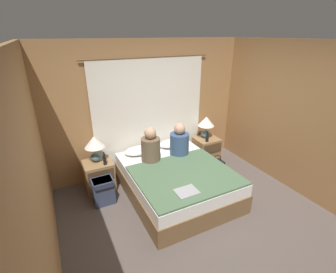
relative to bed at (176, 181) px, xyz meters
name	(u,v)px	position (x,y,z in m)	size (l,w,h in m)	color
ground_plane	(204,225)	(0.00, -0.87, -0.25)	(16.00, 16.00, 0.00)	#564C47
wall_back	(149,108)	(0.00, 1.10, 1.00)	(3.96, 0.06, 2.50)	#A37547
wall_left	(37,189)	(-1.95, -0.87, 1.00)	(0.06, 3.99, 2.50)	#A37547
wall_right	(310,124)	(1.95, -0.87, 1.00)	(0.06, 3.99, 2.50)	#A37547
curtain_panel	(151,117)	(0.00, 1.03, 0.84)	(2.40, 0.02, 2.20)	white
bed	(176,181)	(0.00, 0.00, 0.00)	(1.58, 1.96, 0.51)	brown
nightstand_left	(99,176)	(-1.14, 0.73, 0.01)	(0.48, 0.45, 0.53)	#937047
nightstand_right	(206,150)	(1.14, 0.73, 0.01)	(0.48, 0.45, 0.53)	#937047
lamp_left	(95,145)	(-1.14, 0.79, 0.59)	(0.34, 0.34, 0.46)	slate
lamp_right	(206,124)	(1.14, 0.79, 0.59)	(0.34, 0.34, 0.46)	slate
pillow_left	(140,150)	(-0.35, 0.76, 0.32)	(0.59, 0.35, 0.12)	white
pillow_right	(173,143)	(0.35, 0.76, 0.32)	(0.59, 0.35, 0.12)	white
blanket_on_bed	(185,175)	(0.00, -0.29, 0.27)	(1.52, 1.31, 0.03)	#4C6B4C
person_left_in_bed	(151,147)	(-0.28, 0.39, 0.52)	(0.33, 0.33, 0.63)	brown
person_right_in_bed	(179,142)	(0.28, 0.39, 0.51)	(0.34, 0.34, 0.61)	#38517A
beer_bottle_on_left_stand	(105,159)	(-1.04, 0.60, 0.37)	(0.06, 0.06, 0.24)	black
beer_bottle_on_right_stand	(207,137)	(1.05, 0.60, 0.37)	(0.06, 0.06, 0.23)	black
laptop_on_bed	(187,192)	(-0.22, -0.70, 0.30)	(0.31, 0.24, 0.02)	#9EA0A5
backpack_on_floor	(103,190)	(-1.17, 0.31, -0.01)	(0.33, 0.27, 0.44)	#333D56
handbag_on_floor	(216,166)	(1.10, 0.30, -0.15)	(0.30, 0.20, 0.35)	black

